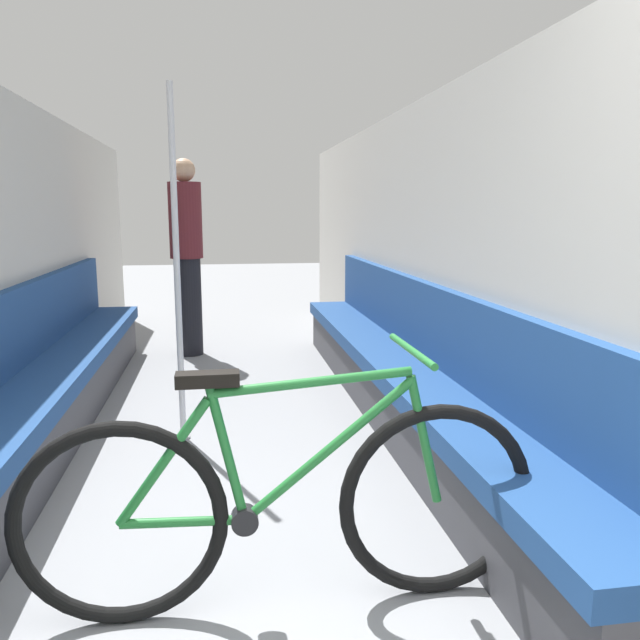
% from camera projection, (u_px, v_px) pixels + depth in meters
% --- Properties ---
extents(wall_right, '(0.10, 8.97, 2.05)m').
position_uv_depth(wall_right, '(442.00, 262.00, 3.85)').
color(wall_right, beige).
rests_on(wall_right, ground).
extents(bench_seat_row_left, '(0.43, 4.85, 0.90)m').
position_uv_depth(bench_seat_row_left, '(42.00, 394.00, 3.60)').
color(bench_seat_row_left, '#3D3D42').
rests_on(bench_seat_row_left, ground).
extents(bench_seat_row_right, '(0.43, 4.85, 0.90)m').
position_uv_depth(bench_seat_row_right, '(403.00, 378.00, 3.94)').
color(bench_seat_row_right, '#3D3D42').
rests_on(bench_seat_row_right, ground).
extents(bicycle, '(1.76, 0.46, 0.90)m').
position_uv_depth(bicycle, '(284.00, 506.00, 2.08)').
color(bicycle, black).
rests_on(bicycle, ground).
extents(grab_pole_near, '(0.08, 0.08, 2.03)m').
position_uv_depth(grab_pole_near, '(177.00, 273.00, 3.55)').
color(grab_pole_near, gray).
rests_on(grab_pole_near, ground).
extents(passenger_standing, '(0.30, 0.30, 1.80)m').
position_uv_depth(passenger_standing, '(187.00, 255.00, 5.73)').
color(passenger_standing, black).
rests_on(passenger_standing, ground).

